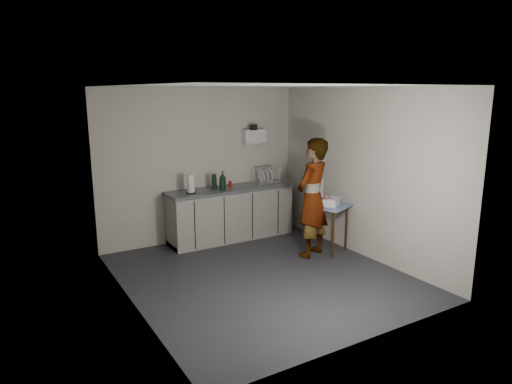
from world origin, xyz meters
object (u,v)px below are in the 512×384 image
side_table (328,211)px  soda_can (230,184)px  dark_bottle (214,182)px  soap_bottle (223,181)px  kitchen_counter (231,215)px  dish_rack (266,179)px  standing_man (312,198)px  paper_towel (191,184)px  bakery_box (328,200)px

side_table → soda_can: soda_can is taller
dark_bottle → soda_can: bearing=0.0°
soap_bottle → dark_bottle: bearing=134.6°
soap_bottle → soda_can: 0.25m
kitchen_counter → dish_rack: dish_rack is taller
standing_man → dish_rack: (0.04, 1.42, 0.05)m
paper_towel → dish_rack: (1.49, 0.09, -0.08)m
soap_bottle → paper_towel: (-0.56, 0.03, -0.01)m
side_table → dark_bottle: bearing=112.0°
soda_can → standing_man: bearing=-63.8°
kitchen_counter → paper_towel: size_ratio=7.23×
kitchen_counter → soda_can: (0.01, 0.02, 0.54)m
kitchen_counter → soap_bottle: (-0.19, -0.08, 0.64)m
bakery_box → paper_towel: bearing=106.4°
kitchen_counter → side_table: bearing=-53.1°
kitchen_counter → side_table: kitchen_counter is taller
kitchen_counter → soap_bottle: size_ratio=7.06×
dark_bottle → bakery_box: bearing=-47.6°
soap_bottle → soda_can: bearing=28.1°
kitchen_counter → side_table: 1.74m
side_table → soap_bottle: bearing=111.9°
soap_bottle → bakery_box: bearing=-47.8°
side_table → dish_rack: bearing=80.3°
standing_man → dish_rack: 1.42m
kitchen_counter → soda_can: size_ratio=20.35×
side_table → dark_bottle: size_ratio=2.95×
dark_bottle → dish_rack: size_ratio=0.62×
standing_man → paper_towel: 1.98m
soda_can → dish_rack: dish_rack is taller
soap_bottle → dark_bottle: size_ratio=1.21×
side_table → dish_rack: 1.47m
dark_bottle → dish_rack: dish_rack is taller
kitchen_counter → soda_can: bearing=67.1°
side_table → paper_towel: paper_towel is taller
kitchen_counter → dark_bottle: size_ratio=8.51×
paper_towel → dish_rack: paper_towel is taller
standing_man → soda_can: bearing=-88.9°
kitchen_counter → dark_bottle: bearing=175.7°
soap_bottle → dark_bottle: 0.15m
standing_man → soda_can: size_ratio=16.81×
side_table → dish_rack: size_ratio=1.82×
kitchen_counter → dish_rack: bearing=2.7°
dish_rack → soap_bottle: bearing=-172.8°
side_table → soda_can: 1.75m
soda_can → paper_towel: (-0.76, -0.07, 0.09)m
kitchen_counter → dish_rack: (0.74, 0.03, 0.55)m
kitchen_counter → bakery_box: (1.01, -1.40, 0.44)m
paper_towel → dish_rack: size_ratio=0.73×
side_table → soap_bottle: soap_bottle is taller
dish_rack → bakery_box: size_ratio=1.06×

